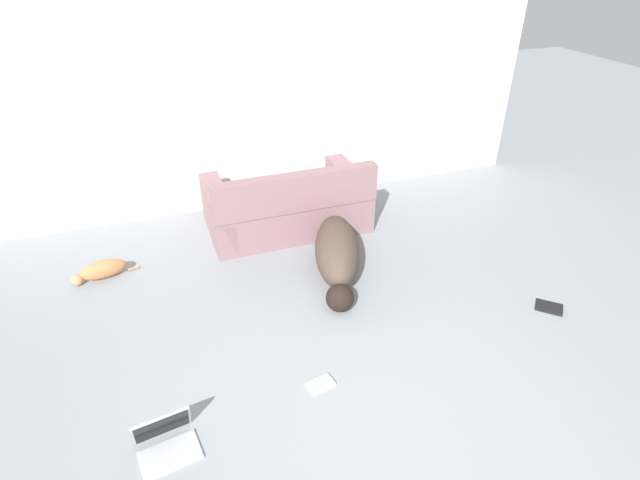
% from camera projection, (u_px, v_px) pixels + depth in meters
% --- Properties ---
extents(ground_plane, '(20.00, 20.00, 0.00)m').
position_uv_depth(ground_plane, '(403.00, 480.00, 2.85)').
color(ground_plane, gray).
extents(wall_back, '(6.62, 0.06, 2.55)m').
position_uv_depth(wall_back, '(247.00, 91.00, 5.16)').
color(wall_back, silver).
rests_on(wall_back, ground_plane).
extents(couch, '(1.63, 0.94, 0.76)m').
position_uv_depth(couch, '(287.00, 206.00, 5.19)').
color(couch, gray).
rests_on(couch, ground_plane).
extents(dog, '(0.70, 1.43, 0.43)m').
position_uv_depth(dog, '(337.00, 253.00, 4.49)').
color(dog, '#4C3D33').
rests_on(dog, ground_plane).
extents(cat, '(0.58, 0.21, 0.17)m').
position_uv_depth(cat, '(101.00, 270.00, 4.48)').
color(cat, '#BC7A47').
rests_on(cat, ground_plane).
extents(laptop_open, '(0.39, 0.34, 0.22)m').
position_uv_depth(laptop_open, '(165.00, 438.00, 3.00)').
color(laptop_open, '#B7B7BC').
rests_on(laptop_open, ground_plane).
extents(book_cream, '(0.20, 0.15, 0.02)m').
position_uv_depth(book_cream, '(321.00, 384.00, 3.44)').
color(book_cream, beige).
rests_on(book_cream, ground_plane).
extents(book_black, '(0.25, 0.25, 0.02)m').
position_uv_depth(book_black, '(549.00, 307.00, 4.15)').
color(book_black, black).
rests_on(book_black, ground_plane).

